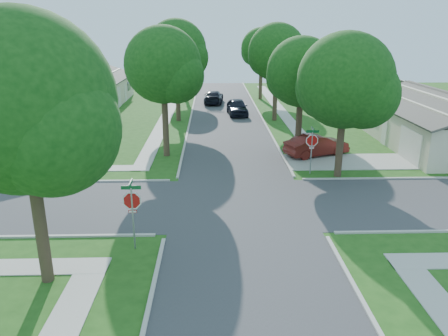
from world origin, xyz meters
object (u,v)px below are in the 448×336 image
at_px(stop_sign_sw, 132,204).
at_px(house_nw_far, 91,90).
at_px(tree_e_mid, 277,55).
at_px(house_ne_far, 363,92).
at_px(tree_sw_corner, 26,111).
at_px(car_curb_west, 214,97).
at_px(tree_e_near, 302,75).
at_px(car_curb_east, 237,107).
at_px(tree_w_mid, 177,52).
at_px(tree_e_far, 262,50).
at_px(house_nw_near, 37,119).
at_px(tree_w_far, 185,54).
at_px(car_driveway, 317,145).
at_px(house_ne_near, 440,127).
at_px(tree_ne_corner, 346,85).
at_px(tree_w_near, 164,69).
at_px(stop_sign_ne, 312,142).

distance_m(stop_sign_sw, house_nw_far, 38.40).
relative_size(tree_e_mid, house_ne_far, 0.68).
xyz_separation_m(tree_sw_corner, car_curb_west, (6.24, 37.92, -5.51)).
relative_size(stop_sign_sw, car_curb_west, 0.58).
relative_size(tree_e_near, car_curb_east, 1.72).
relative_size(tree_w_mid, car_curb_west, 1.85).
xyz_separation_m(tree_e_far, house_nw_near, (-20.75, -19.01, -4.46)).
bearing_deg(house_nw_far, tree_e_near, -47.94).
height_order(tree_e_near, tree_w_far, tree_e_near).
bearing_deg(tree_e_mid, tree_w_far, 125.90).
xyz_separation_m(stop_sign_sw, car_driveway, (10.70, 13.40, -1.26)).
height_order(tree_e_far, house_nw_near, tree_e_far).
relative_size(house_ne_near, car_curb_east, 2.83).
distance_m(tree_w_mid, house_nw_near, 13.77).
height_order(tree_ne_corner, car_curb_west, tree_ne_corner).
distance_m(tree_w_near, car_curb_west, 22.83).
bearing_deg(tree_sw_corner, tree_w_far, 86.11).
height_order(house_ne_near, car_curb_east, house_ne_near).
distance_m(stop_sign_ne, car_curb_west, 26.91).
xyz_separation_m(tree_ne_corner, car_curb_west, (-7.56, 26.72, -4.84)).
xyz_separation_m(tree_sw_corner, tree_ne_corner, (13.80, 11.20, -0.67)).
bearing_deg(tree_w_near, tree_e_far, 69.40).
bearing_deg(house_ne_far, house_nw_far, 174.64).
height_order(tree_w_far, house_nw_far, tree_w_far).
bearing_deg(stop_sign_ne, car_driveway, 72.00).
xyz_separation_m(tree_w_mid, car_curb_west, (3.44, 9.92, -5.74)).
relative_size(tree_e_mid, tree_sw_corner, 0.96).
bearing_deg(tree_ne_corner, tree_w_far, 110.28).
distance_m(tree_e_near, house_ne_far, 23.30).
height_order(house_nw_far, car_curb_east, house_nw_far).
height_order(tree_e_mid, tree_e_far, tree_e_mid).
distance_m(tree_e_near, tree_e_far, 25.00).
xyz_separation_m(stop_sign_sw, tree_e_mid, (9.46, 25.71, 4.22)).
xyz_separation_m(tree_w_far, house_nw_near, (-11.34, -19.01, -3.99)).
xyz_separation_m(stop_sign_ne, house_nw_near, (-20.69, 10.30, -0.51)).
bearing_deg(stop_sign_sw, car_curb_east, 78.33).
distance_m(stop_sign_sw, tree_w_mid, 26.09).
distance_m(stop_sign_ne, tree_ne_corner, 3.96).
relative_size(tree_e_far, tree_w_near, 0.97).
xyz_separation_m(tree_w_near, tree_w_far, (-0.01, 25.00, -0.61)).
height_order(stop_sign_sw, car_curb_west, stop_sign_sw).
height_order(tree_e_mid, car_curb_west, tree_e_mid).
bearing_deg(house_ne_far, tree_e_far, 155.97).
xyz_separation_m(stop_sign_ne, tree_ne_corner, (1.66, -0.49, 3.56)).
height_order(tree_sw_corner, house_ne_far, tree_sw_corner).
bearing_deg(tree_ne_corner, tree_w_near, 156.44).
xyz_separation_m(stop_sign_sw, car_curb_west, (3.50, 35.62, -1.28)).
distance_m(tree_sw_corner, tree_ne_corner, 17.78).
height_order(stop_sign_sw, tree_e_near, tree_e_near).
bearing_deg(tree_e_far, tree_e_mid, -89.98).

